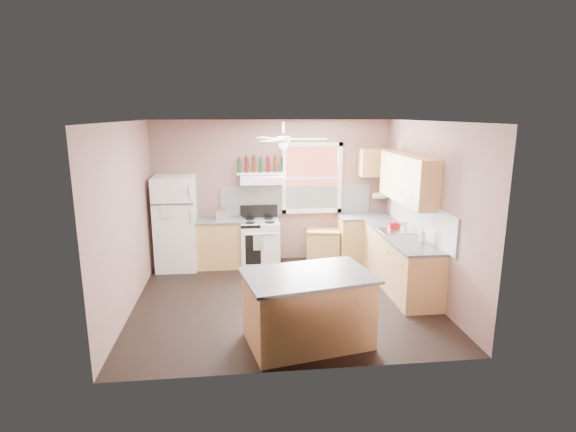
{
  "coord_description": "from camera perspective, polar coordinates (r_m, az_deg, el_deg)",
  "views": [
    {
      "loc": [
        -0.66,
        -6.47,
        2.81
      ],
      "look_at": [
        0.1,
        0.3,
        1.25
      ],
      "focal_mm": 28.0,
      "sensor_mm": 36.0,
      "label": 1
    }
  ],
  "objects": [
    {
      "name": "counter_corner",
      "position": [
        8.73,
        9.77,
        -0.06
      ],
      "size": [
        1.02,
        0.62,
        0.04
      ],
      "primitive_type": "cube",
      "color": "#4C4C4E",
      "rests_on": "base_cabinet_corner"
    },
    {
      "name": "paper_towel",
      "position": [
        8.9,
        11.56,
        2.55
      ],
      "size": [
        0.26,
        0.12,
        0.12
      ],
      "primitive_type": "cylinder",
      "rotation": [
        0.0,
        1.57,
        0.0
      ],
      "color": "white",
      "rests_on": "wall_back"
    },
    {
      "name": "window_view",
      "position": [
        8.65,
        3.04,
        4.85
      ],
      "size": [
        1.0,
        0.02,
        1.2
      ],
      "primitive_type": "cube",
      "color": "brown",
      "rests_on": "wall_back"
    },
    {
      "name": "ceiling",
      "position": [
        6.5,
        -0.59,
        11.93
      ],
      "size": [
        4.5,
        4.5,
        0.0
      ],
      "primitive_type": "plane",
      "color": "white",
      "rests_on": "ground"
    },
    {
      "name": "refrigerator",
      "position": [
        8.44,
        -14.04,
        -0.87
      ],
      "size": [
        0.73,
        0.71,
        1.71
      ],
      "primitive_type": "cube",
      "rotation": [
        0.0,
        0.0,
        -0.0
      ],
      "color": "white",
      "rests_on": "floor"
    },
    {
      "name": "backsplash_right",
      "position": [
        7.54,
        16.33,
        -0.15
      ],
      "size": [
        0.03,
        2.6,
        0.55
      ],
      "primitive_type": "cube",
      "color": "white",
      "rests_on": "wall_right"
    },
    {
      "name": "counter_right",
      "position": [
        7.51,
        14.11,
        -2.4
      ],
      "size": [
        0.62,
        2.22,
        0.04
      ],
      "primitive_type": "cube",
      "color": "#4C4C4E",
      "rests_on": "base_cabinet_right"
    },
    {
      "name": "wall_right",
      "position": [
        7.25,
        17.61,
        0.67
      ],
      "size": [
        0.05,
        4.0,
        2.7
      ],
      "primitive_type": "cube",
      "color": "#7C5A54",
      "rests_on": "ground"
    },
    {
      "name": "island",
      "position": [
        5.7,
        2.54,
        -11.82
      ],
      "size": [
        1.61,
        1.19,
        0.86
      ],
      "primitive_type": "cube",
      "rotation": [
        0.0,
        0.0,
        0.2
      ],
      "color": "tan",
      "rests_on": "floor"
    },
    {
      "name": "base_cabinet_left",
      "position": [
        8.52,
        -8.86,
        -3.48
      ],
      "size": [
        0.9,
        0.6,
        0.86
      ],
      "primitive_type": "cube",
      "color": "tan",
      "rests_on": "floor"
    },
    {
      "name": "wall_back",
      "position": [
        8.64,
        -1.94,
        3.17
      ],
      "size": [
        4.5,
        0.05,
        2.7
      ],
      "primitive_type": "cube",
      "color": "#7C5A54",
      "rests_on": "ground"
    },
    {
      "name": "cart",
      "position": [
        8.74,
        4.49,
        -3.75
      ],
      "size": [
        0.69,
        0.53,
        0.62
      ],
      "primitive_type": "cube",
      "rotation": [
        0.0,
        0.0,
        -0.19
      ],
      "color": "tan",
      "rests_on": "floor"
    },
    {
      "name": "upper_cabinet_corner",
      "position": [
        8.75,
        11.06,
        6.69
      ],
      "size": [
        0.6,
        0.33,
        0.52
      ],
      "primitive_type": "cube",
      "color": "tan",
      "rests_on": "wall_back"
    },
    {
      "name": "stove",
      "position": [
        8.46,
        -3.57,
        -3.46
      ],
      "size": [
        0.71,
        0.65,
        0.86
      ],
      "primitive_type": "cube",
      "rotation": [
        0.0,
        0.0,
        -0.01
      ],
      "color": "white",
      "rests_on": "floor"
    },
    {
      "name": "base_cabinet_right",
      "position": [
        7.64,
        14.0,
        -5.66
      ],
      "size": [
        0.6,
        2.2,
        0.86
      ],
      "primitive_type": "cube",
      "color": "tan",
      "rests_on": "floor"
    },
    {
      "name": "base_cabinet_corner",
      "position": [
        8.85,
        9.66,
        -2.9
      ],
      "size": [
        1.0,
        0.6,
        0.86
      ],
      "primitive_type": "cube",
      "color": "tan",
      "rests_on": "floor"
    },
    {
      "name": "range_hood",
      "position": [
        8.32,
        -3.39,
        4.65
      ],
      "size": [
        0.78,
        0.5,
        0.14
      ],
      "primitive_type": "cube",
      "color": "white",
      "rests_on": "wall_back"
    },
    {
      "name": "ceiling_fan_hub",
      "position": [
        6.51,
        -0.59,
        9.73
      ],
      "size": [
        0.2,
        0.2,
        0.08
      ],
      "primitive_type": "cylinder",
      "color": "white",
      "rests_on": "ceiling"
    },
    {
      "name": "wall_left",
      "position": [
        6.83,
        -19.93,
        -0.24
      ],
      "size": [
        0.05,
        4.0,
        2.7
      ],
      "primitive_type": "cube",
      "color": "#7C5A54",
      "rests_on": "ground"
    },
    {
      "name": "faucet",
      "position": [
        7.72,
        14.75,
        -1.32
      ],
      "size": [
        0.03,
        0.03,
        0.14
      ],
      "primitive_type": "cylinder",
      "color": "silver",
      "rests_on": "sink"
    },
    {
      "name": "toaster",
      "position": [
        8.36,
        -8.38,
        0.19
      ],
      "size": [
        0.32,
        0.25,
        0.18
      ],
      "primitive_type": "cube",
      "rotation": [
        0.0,
        0.0,
        0.36
      ],
      "color": "silver",
      "rests_on": "counter_left"
    },
    {
      "name": "window_frame",
      "position": [
        8.63,
        3.07,
        4.82
      ],
      "size": [
        1.16,
        0.07,
        1.36
      ],
      "primitive_type": "cube",
      "color": "white",
      "rests_on": "wall_back"
    },
    {
      "name": "wine_bottles",
      "position": [
        8.4,
        -3.45,
        6.52
      ],
      "size": [
        0.86,
        0.06,
        0.31
      ],
      "color": "#143819",
      "rests_on": "bottle_shelf"
    },
    {
      "name": "red_caddy",
      "position": [
        7.85,
        13.28,
        -1.16
      ],
      "size": [
        0.19,
        0.13,
        0.1
      ],
      "primitive_type": "cube",
      "rotation": [
        0.0,
        0.0,
        0.07
      ],
      "color": "#A90E0F",
      "rests_on": "counter_right"
    },
    {
      "name": "bottle_shelf",
      "position": [
        8.42,
        -3.45,
        5.44
      ],
      "size": [
        0.9,
        0.26,
        0.03
      ],
      "primitive_type": "cube",
      "color": "white",
      "rests_on": "range_hood"
    },
    {
      "name": "counter_left",
      "position": [
        8.4,
        -8.97,
        -0.54
      ],
      "size": [
        0.92,
        0.62,
        0.04
      ],
      "primitive_type": "cube",
      "color": "#4C4C4E",
      "rests_on": "base_cabinet_left"
    },
    {
      "name": "island_top",
      "position": [
        5.52,
        2.59,
        -7.58
      ],
      "size": [
        1.71,
        1.29,
        0.04
      ],
      "primitive_type": "cube",
      "rotation": [
        0.0,
        0.0,
        0.2
      ],
      "color": "#4C4C4E",
      "rests_on": "island"
    },
    {
      "name": "soap_bottle",
      "position": [
        7.08,
        16.71,
        -2.3
      ],
      "size": [
        0.12,
        0.12,
        0.24
      ],
      "primitive_type": "imported",
      "rotation": [
        0.0,
        0.0,
        1.85
      ],
      "color": "silver",
      "rests_on": "counter_right"
    },
    {
      "name": "backsplash_back",
      "position": [
        8.68,
        1.05,
        2.05
      ],
      "size": [
        2.9,
        0.03,
        0.55
      ],
      "primitive_type": "cube",
      "color": "white",
      "rests_on": "wall_back"
    },
    {
      "name": "floor",
      "position": [
        7.09,
        -0.54,
        -10.47
      ],
      "size": [
        4.5,
        4.5,
        0.0
      ],
      "primitive_type": "plane",
      "color": "black",
      "rests_on": "ground"
    },
    {
      "name": "sink",
      "position": [
        7.68,
        13.6,
        -1.91
      ],
      "size": [
        0.55,
        0.45,
        0.03
      ],
      "primitive_type": "cube",
      "color": "silver",
      "rests_on": "counter_right"
    },
    {
      "name": "upper_cabinet_right",
      "position": [
        7.56,
        14.96,
        4.63
      ],
      "size": [
        0.33,
        1.8,
        0.76
      ],
      "primitive_type": "cube",
      "color": "tan",
      "rests_on": "wall_right"
    }
  ]
}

